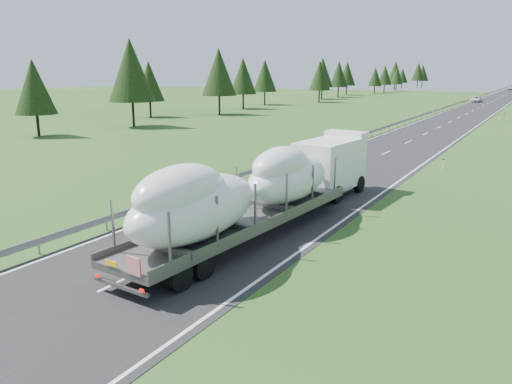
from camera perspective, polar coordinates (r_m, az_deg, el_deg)
The scene contains 8 objects.
ground at distance 20.60m, azimuth -14.55°, elevation -9.54°, with size 400.00×400.00×0.00m, color #254818.
road_surface at distance 114.34m, azimuth 23.60°, elevation 8.53°, with size 10.00×400.00×0.02m, color black.
guardrail at distance 114.99m, azimuth 20.98°, elevation 9.08°, with size 0.10×400.00×0.76m.
highway_sign at distance 93.67m, azimuth 26.55°, elevation 8.46°, with size 0.08×0.90×2.60m.
tree_line_left at distance 138.74m, azimuth 6.04°, elevation 13.21°, with size 15.94×284.77×12.62m.
boat_truck at distance 25.23m, azimuth 1.24°, elevation 0.91°, with size 4.08×21.54×4.42m.
distant_van at distance 146.48m, azimuth 23.87°, elevation 9.67°, with size 2.46×5.32×1.48m, color silver.
distant_car_blue at distance 245.96m, azimuth 27.12°, elevation 10.50°, with size 1.60×4.60×1.52m, color navy.
Camera 1 is at (13.63, -13.24, 7.96)m, focal length 35.00 mm.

